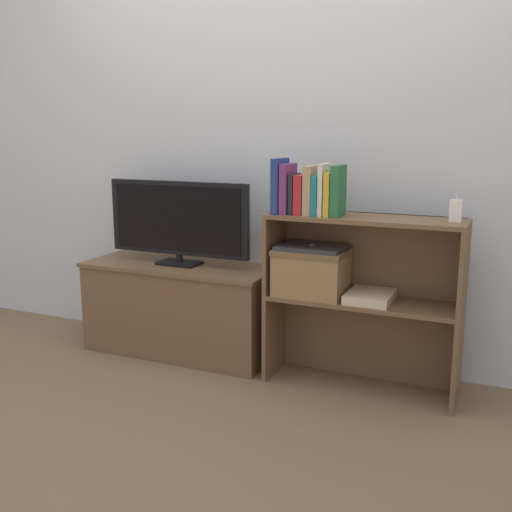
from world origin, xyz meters
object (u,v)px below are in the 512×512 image
object	(u,v)px
book_charcoal	(295,194)
book_plum	(288,189)
baby_monitor	(456,211)
book_navy	(280,186)
book_crimson	(302,195)
book_mustard	(331,194)
storage_basket_left	(312,270)
laptop	(312,247)
book_tan	(311,190)
book_teal	(318,195)
tv	(178,220)
magazine_stack	(370,296)
tv_stand	(181,308)
book_ivory	(324,190)
book_forest	(338,191)

from	to	relation	value
book_charcoal	book_plum	bearing A→B (deg)	180.00
baby_monitor	book_plum	bearing A→B (deg)	-176.78
book_navy	book_crimson	bearing A→B (deg)	-0.00
book_mustard	storage_basket_left	bearing A→B (deg)	163.74
storage_basket_left	laptop	world-z (taller)	laptop
book_mustard	baby_monitor	bearing A→B (deg)	4.44
book_tan	book_mustard	xyz separation A→B (m)	(0.09, 0.00, -0.01)
book_teal	book_mustard	size ratio (longest dim) A/B	0.92
tv	magazine_stack	bearing A→B (deg)	-3.39
book_crimson	book_teal	xyz separation A→B (m)	(0.08, -0.00, 0.00)
book_navy	magazine_stack	xyz separation A→B (m)	(0.43, 0.03, -0.49)
book_navy	tv_stand	bearing A→B (deg)	171.16
storage_basket_left	book_ivory	bearing A→B (deg)	-23.89
book_teal	book_ivory	distance (m)	0.04
tv_stand	book_plum	distance (m)	0.95
book_teal	book_mustard	distance (m)	0.06
book_crimson	storage_basket_left	xyz separation A→B (m)	(0.05, 0.03, -0.35)
tv_stand	book_charcoal	size ratio (longest dim) A/B	5.65
laptop	book_tan	bearing A→B (deg)	-94.46
book_forest	laptop	size ratio (longest dim) A/B	0.75
book_charcoal	magazine_stack	world-z (taller)	book_charcoal
book_navy	magazine_stack	bearing A→B (deg)	4.15
book_tan	book_forest	bearing A→B (deg)	0.00
book_mustard	magazine_stack	size ratio (longest dim) A/B	0.80
book_navy	book_plum	world-z (taller)	book_navy
book_navy	book_charcoal	distance (m)	0.08
storage_basket_left	book_charcoal	bearing A→B (deg)	-161.79
tv	book_plum	world-z (taller)	book_plum
book_charcoal	book_crimson	world-z (taller)	book_charcoal
book_mustard	book_plum	bearing A→B (deg)	180.00
book_teal	book_mustard	world-z (taller)	book_mustard
book_teal	book_mustard	bearing A→B (deg)	0.00
book_navy	book_mustard	world-z (taller)	book_navy
magazine_stack	book_mustard	bearing A→B (deg)	-170.58
book_charcoal	book_tan	distance (m)	0.08
tv_stand	book_charcoal	world-z (taller)	book_charcoal
book_crimson	baby_monitor	xyz separation A→B (m)	(0.67, 0.04, -0.04)
book_navy	book_tan	bearing A→B (deg)	-0.00
tv	book_ivory	xyz separation A→B (m)	(0.82, -0.09, 0.20)
book_tan	baby_monitor	bearing A→B (deg)	3.78
book_teal	magazine_stack	xyz separation A→B (m)	(0.25, 0.03, -0.45)
book_teal	book_forest	distance (m)	0.10
tv	book_charcoal	xyz separation A→B (m)	(0.68, -0.09, 0.18)
tv	book_crimson	size ratio (longest dim) A/B	4.50
book_teal	magazine_stack	world-z (taller)	book_teal
laptop	magazine_stack	size ratio (longest dim) A/B	1.24
book_navy	tv	bearing A→B (deg)	171.30
book_navy	book_mustard	xyz separation A→B (m)	(0.24, -0.00, -0.03)
book_mustard	book_forest	size ratio (longest dim) A/B	0.86
book_navy	book_forest	size ratio (longest dim) A/B	1.11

